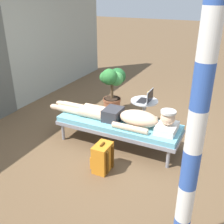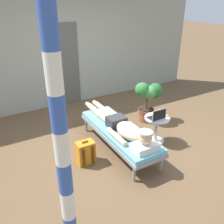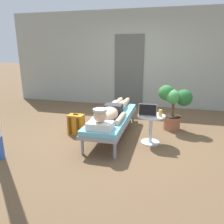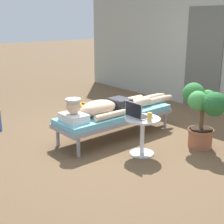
# 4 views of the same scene
# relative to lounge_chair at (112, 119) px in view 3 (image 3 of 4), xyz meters

# --- Properties ---
(ground_plane) EXTENTS (40.00, 40.00, 0.00)m
(ground_plane) POSITION_rel_lounge_chair_xyz_m (0.22, 0.12, -0.35)
(ground_plane) COLOR brown
(house_wall_back) EXTENTS (7.60, 0.20, 2.70)m
(house_wall_back) POSITION_rel_lounge_chair_xyz_m (0.00, 2.58, 1.00)
(house_wall_back) COLOR #999E93
(house_wall_back) RESTS_ON ground
(house_door_panel) EXTENTS (0.84, 0.03, 2.04)m
(house_door_panel) POSITION_rel_lounge_chair_xyz_m (-0.14, 2.47, 0.67)
(house_door_panel) COLOR #545651
(house_door_panel) RESTS_ON ground
(lounge_chair) EXTENTS (0.64, 1.98, 0.42)m
(lounge_chair) POSITION_rel_lounge_chair_xyz_m (0.00, 0.00, 0.00)
(lounge_chair) COLOR gray
(lounge_chair) RESTS_ON ground
(person_reclining) EXTENTS (0.53, 2.17, 0.33)m
(person_reclining) POSITION_rel_lounge_chair_xyz_m (-0.00, -0.10, 0.17)
(person_reclining) COLOR white
(person_reclining) RESTS_ON lounge_chair
(side_table) EXTENTS (0.48, 0.48, 0.52)m
(side_table) POSITION_rel_lounge_chair_xyz_m (0.75, -0.16, 0.01)
(side_table) COLOR silver
(side_table) RESTS_ON ground
(laptop) EXTENTS (0.31, 0.24, 0.23)m
(laptop) POSITION_rel_lounge_chair_xyz_m (0.69, -0.21, 0.24)
(laptop) COLOR #A5A8AD
(laptop) RESTS_ON side_table
(drink_glass) EXTENTS (0.06, 0.06, 0.12)m
(drink_glass) POSITION_rel_lounge_chair_xyz_m (0.90, -0.18, 0.24)
(drink_glass) COLOR gold
(drink_glass) RESTS_ON side_table
(backpack) EXTENTS (0.30, 0.26, 0.42)m
(backpack) POSITION_rel_lounge_chair_xyz_m (-0.72, -0.09, -0.15)
(backpack) COLOR orange
(backpack) RESTS_ON ground
(potted_plant) EXTENTS (0.68, 0.49, 0.94)m
(potted_plant) POSITION_rel_lounge_chair_xyz_m (1.14, 0.65, 0.23)
(potted_plant) COLOR #9E5B3D
(potted_plant) RESTS_ON ground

